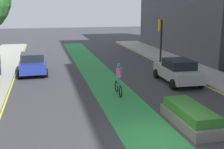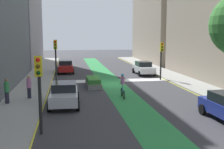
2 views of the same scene
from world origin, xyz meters
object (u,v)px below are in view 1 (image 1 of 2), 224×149
Objects in this scene: cyclist_in_lane at (119,78)px; traffic_signal_far_right at (161,33)px; median_planter at (190,116)px; car_silver_right_far at (178,71)px; car_blue_left_far at (33,63)px.

traffic_signal_far_right is at bearing 53.16° from cyclist_in_lane.
median_planter is at bearing -69.55° from cyclist_in_lane.
cyclist_in_lane is at bearing 110.45° from median_planter.
car_silver_right_far is 7.10m from median_planter.
traffic_signal_far_right is 2.08× the size of cyclist_in_lane.
traffic_signal_far_right reaches higher than median_planter.
car_blue_left_far is at bearing 119.98° from median_planter.
median_planter is (1.82, -4.89, -0.57)m from cyclist_in_lane.
car_blue_left_far is 10.51m from car_silver_right_far.
traffic_signal_far_right is 1.14× the size of median_planter.
car_blue_left_far is 1.26× the size of median_planter.
car_blue_left_far is at bearing -176.38° from traffic_signal_far_right.
car_blue_left_far is 1.00× the size of car_silver_right_far.
car_blue_left_far is at bearing 151.82° from car_silver_right_far.
car_blue_left_far is 8.25m from cyclist_in_lane.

